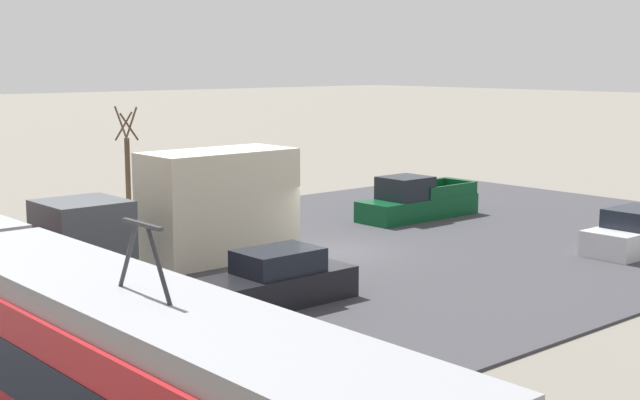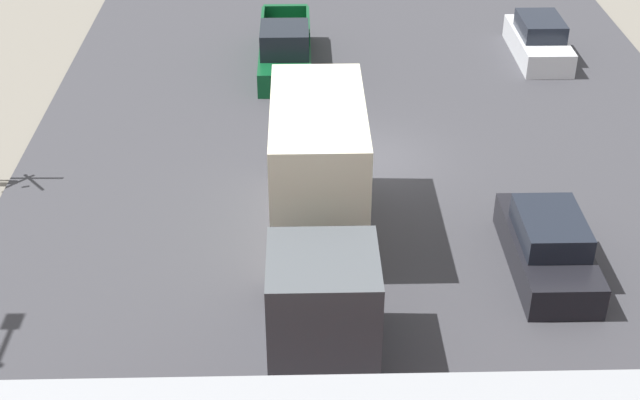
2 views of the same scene
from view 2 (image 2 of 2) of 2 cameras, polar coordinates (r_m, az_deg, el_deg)
The scene contains 6 objects.
ground_plane at distance 28.40m, azimuth 3.53°, elevation 2.50°, with size 320.00×320.00×0.00m, color slate.
road_surface at distance 28.38m, azimuth 3.53°, elevation 2.57°, with size 22.54×37.94×0.08m.
box_truck at distance 23.06m, azimuth -0.07°, elevation 0.23°, with size 2.51×8.96×3.78m.
pickup_truck at distance 34.55m, azimuth -2.24°, elevation 9.58°, with size 1.95×5.89×1.88m.
sedan_car_0 at distance 23.82m, azimuth 14.37°, elevation -2.91°, with size 1.88×4.49×1.57m.
sedan_car_1 at distance 36.57m, azimuth 13.81°, elevation 9.88°, with size 1.84×4.47×1.59m.
Camera 2 is at (2.34, 24.61, 13.98)m, focal length 50.00 mm.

